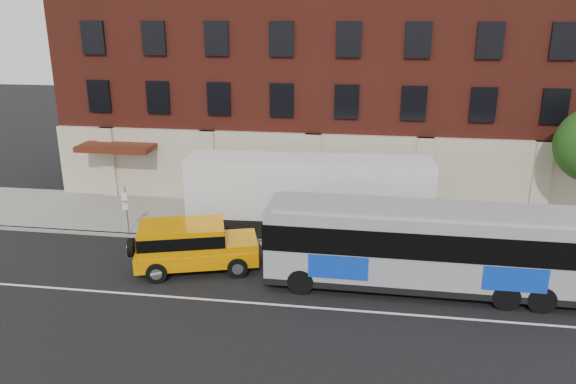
# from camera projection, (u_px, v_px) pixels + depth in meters

# --- Properties ---
(ground) EXTENTS (120.00, 120.00, 0.00)m
(ground) POSITION_uv_depth(u_px,v_px,m) (278.00, 312.00, 20.40)
(ground) COLOR black
(ground) RESTS_ON ground
(sidewalk) EXTENTS (60.00, 6.00, 0.15)m
(sidewalk) POSITION_uv_depth(u_px,v_px,m) (306.00, 222.00, 28.84)
(sidewalk) COLOR gray
(sidewalk) RESTS_ON ground
(kerb) EXTENTS (60.00, 0.25, 0.15)m
(kerb) POSITION_uv_depth(u_px,v_px,m) (299.00, 245.00, 26.02)
(kerb) COLOR gray
(kerb) RESTS_ON ground
(lane_line) EXTENTS (60.00, 0.12, 0.01)m
(lane_line) POSITION_uv_depth(u_px,v_px,m) (280.00, 305.00, 20.87)
(lane_line) COLOR silver
(lane_line) RESTS_ON ground
(building) EXTENTS (30.00, 12.10, 15.00)m
(building) POSITION_uv_depth(u_px,v_px,m) (323.00, 62.00, 33.96)
(building) COLOR maroon
(building) RESTS_ON sidewalk
(sign_pole) EXTENTS (0.30, 0.20, 2.50)m
(sign_pole) POSITION_uv_depth(u_px,v_px,m) (126.00, 208.00, 26.93)
(sign_pole) COLOR gray
(sign_pole) RESTS_ON ground
(city_bus) EXTENTS (12.51, 2.81, 3.42)m
(city_bus) POSITION_uv_depth(u_px,v_px,m) (426.00, 245.00, 21.56)
(city_bus) COLOR #989AA1
(city_bus) RESTS_ON ground
(yellow_suv) EXTENTS (5.55, 3.51, 2.06)m
(yellow_suv) POSITION_uv_depth(u_px,v_px,m) (191.00, 244.00, 23.44)
(yellow_suv) COLOR orange
(yellow_suv) RESTS_ON ground
(shipping_container) EXTENTS (11.79, 3.01, 3.89)m
(shipping_container) POSITION_uv_depth(u_px,v_px,m) (309.00, 197.00, 26.92)
(shipping_container) COLOR black
(shipping_container) RESTS_ON ground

